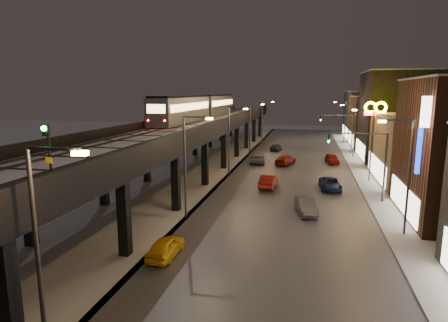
{
  "coord_description": "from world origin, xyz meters",
  "views": [
    {
      "loc": [
        9.48,
        -16.78,
        10.95
      ],
      "look_at": [
        2.39,
        14.52,
        5.0
      ],
      "focal_mm": 30.0,
      "sensor_mm": 36.0,
      "label": 1
    }
  ],
  "objects_px": {
    "subway_train": "(201,106)",
    "car_near_white": "(269,182)",
    "car_onc_dark": "(330,184)",
    "sign_citgo": "(436,131)",
    "car_onc_silver": "(306,206)",
    "car_taxi": "(166,248)",
    "car_onc_red": "(332,159)",
    "car_far_white": "(276,147)",
    "rail_signal": "(47,143)",
    "car_mid_dark": "(285,160)",
    "car_mid_silver": "(257,159)"
  },
  "relations": [
    {
      "from": "car_mid_silver",
      "to": "car_mid_dark",
      "type": "relative_size",
      "value": 0.93
    },
    {
      "from": "car_taxi",
      "to": "car_mid_silver",
      "type": "height_order",
      "value": "car_taxi"
    },
    {
      "from": "subway_train",
      "to": "car_onc_red",
      "type": "bearing_deg",
      "value": -6.71
    },
    {
      "from": "car_taxi",
      "to": "sign_citgo",
      "type": "relative_size",
      "value": 0.37
    },
    {
      "from": "rail_signal",
      "to": "car_onc_silver",
      "type": "distance_m",
      "value": 23.5
    },
    {
      "from": "rail_signal",
      "to": "car_mid_dark",
      "type": "xyz_separation_m",
      "value": [
        8.31,
        41.79,
        -7.91
      ]
    },
    {
      "from": "subway_train",
      "to": "car_taxi",
      "type": "bearing_deg",
      "value": -77.27
    },
    {
      "from": "subway_train",
      "to": "rail_signal",
      "type": "relative_size",
      "value": 13.56
    },
    {
      "from": "car_mid_silver",
      "to": "car_onc_silver",
      "type": "xyz_separation_m",
      "value": [
        7.68,
        -23.33,
        0.05
      ]
    },
    {
      "from": "car_mid_dark",
      "to": "car_onc_silver",
      "type": "xyz_separation_m",
      "value": [
        3.33,
        -22.98,
        -0.03
      ]
    },
    {
      "from": "car_mid_silver",
      "to": "car_near_white",
      "type": "bearing_deg",
      "value": 94.47
    },
    {
      "from": "subway_train",
      "to": "car_near_white",
      "type": "distance_m",
      "value": 25.25
    },
    {
      "from": "rail_signal",
      "to": "sign_citgo",
      "type": "height_order",
      "value": "sign_citgo"
    },
    {
      "from": "car_mid_dark",
      "to": "rail_signal",
      "type": "bearing_deg",
      "value": 92.62
    },
    {
      "from": "car_near_white",
      "to": "car_onc_dark",
      "type": "relative_size",
      "value": 0.96
    },
    {
      "from": "car_onc_dark",
      "to": "sign_citgo",
      "type": "relative_size",
      "value": 0.45
    },
    {
      "from": "subway_train",
      "to": "car_far_white",
      "type": "relative_size",
      "value": 9.64
    },
    {
      "from": "car_onc_silver",
      "to": "car_onc_dark",
      "type": "xyz_separation_m",
      "value": [
        2.59,
        9.16,
        -0.05
      ]
    },
    {
      "from": "car_mid_silver",
      "to": "subway_train",
      "type": "bearing_deg",
      "value": -34.04
    },
    {
      "from": "rail_signal",
      "to": "car_onc_dark",
      "type": "relative_size",
      "value": 0.61
    },
    {
      "from": "car_mid_dark",
      "to": "car_near_white",
      "type": "bearing_deg",
      "value": 99.97
    },
    {
      "from": "car_mid_dark",
      "to": "sign_citgo",
      "type": "bearing_deg",
      "value": 128.56
    },
    {
      "from": "subway_train",
      "to": "car_near_white",
      "type": "bearing_deg",
      "value": -55.15
    },
    {
      "from": "car_far_white",
      "to": "sign_citgo",
      "type": "bearing_deg",
      "value": 118.31
    },
    {
      "from": "car_near_white",
      "to": "sign_citgo",
      "type": "relative_size",
      "value": 0.43
    },
    {
      "from": "rail_signal",
      "to": "car_mid_dark",
      "type": "height_order",
      "value": "rail_signal"
    },
    {
      "from": "rail_signal",
      "to": "car_mid_silver",
      "type": "bearing_deg",
      "value": 84.63
    },
    {
      "from": "rail_signal",
      "to": "car_taxi",
      "type": "relative_size",
      "value": 0.73
    },
    {
      "from": "car_onc_silver",
      "to": "subway_train",
      "type": "bearing_deg",
      "value": 111.49
    },
    {
      "from": "car_mid_dark",
      "to": "car_mid_silver",
      "type": "bearing_deg",
      "value": 9.31
    },
    {
      "from": "car_near_white",
      "to": "car_far_white",
      "type": "relative_size",
      "value": 1.13
    },
    {
      "from": "car_mid_silver",
      "to": "car_onc_red",
      "type": "bearing_deg",
      "value": -176.38
    },
    {
      "from": "car_onc_red",
      "to": "sign_citgo",
      "type": "xyz_separation_m",
      "value": [
        5.28,
        -29.5,
        7.39
      ]
    },
    {
      "from": "car_taxi",
      "to": "car_mid_dark",
      "type": "relative_size",
      "value": 0.77
    },
    {
      "from": "car_mid_silver",
      "to": "sign_citgo",
      "type": "xyz_separation_m",
      "value": [
        16.64,
        -27.08,
        7.46
      ]
    },
    {
      "from": "car_far_white",
      "to": "car_onc_red",
      "type": "relative_size",
      "value": 0.94
    },
    {
      "from": "car_mid_silver",
      "to": "sign_citgo",
      "type": "distance_m",
      "value": 32.65
    },
    {
      "from": "car_onc_red",
      "to": "car_taxi",
      "type": "bearing_deg",
      "value": -117.06
    },
    {
      "from": "car_far_white",
      "to": "sign_citgo",
      "type": "relative_size",
      "value": 0.38
    },
    {
      "from": "car_taxi",
      "to": "car_onc_red",
      "type": "bearing_deg",
      "value": -108.42
    },
    {
      "from": "car_mid_dark",
      "to": "car_onc_silver",
      "type": "relative_size",
      "value": 1.19
    },
    {
      "from": "car_far_white",
      "to": "car_onc_dark",
      "type": "xyz_separation_m",
      "value": [
        8.54,
        -27.38,
        -0.03
      ]
    },
    {
      "from": "car_taxi",
      "to": "sign_citgo",
      "type": "xyz_separation_m",
      "value": [
        18.04,
        7.61,
        7.45
      ]
    },
    {
      "from": "subway_train",
      "to": "rail_signal",
      "type": "distance_m",
      "value": 47.54
    },
    {
      "from": "rail_signal",
      "to": "car_onc_dark",
      "type": "distance_m",
      "value": 32.38
    },
    {
      "from": "subway_train",
      "to": "car_near_white",
      "type": "xyz_separation_m",
      "value": [
        13.73,
        -19.71,
        -7.76
      ]
    },
    {
      "from": "car_taxi",
      "to": "car_onc_red",
      "type": "height_order",
      "value": "car_onc_red"
    },
    {
      "from": "car_near_white",
      "to": "car_onc_silver",
      "type": "bearing_deg",
      "value": 120.31
    },
    {
      "from": "car_taxi",
      "to": "car_mid_dark",
      "type": "xyz_separation_m",
      "value": [
        5.75,
        34.35,
        0.08
      ]
    },
    {
      "from": "subway_train",
      "to": "car_onc_red",
      "type": "height_order",
      "value": "subway_train"
    }
  ]
}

